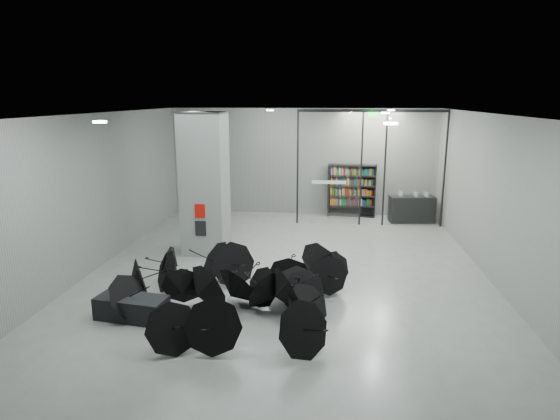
# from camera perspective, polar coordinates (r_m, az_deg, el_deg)

# --- Properties ---
(room) EXTENTS (14.00, 14.02, 4.01)m
(room) POSITION_cam_1_polar(r_m,az_deg,el_deg) (11.30, 0.72, 5.36)
(room) COLOR slate
(room) RESTS_ON ground
(column) EXTENTS (1.20, 1.20, 4.00)m
(column) POSITION_cam_1_polar(r_m,az_deg,el_deg) (13.82, -8.90, 3.11)
(column) COLOR slate
(column) RESTS_ON ground
(fire_cabinet) EXTENTS (0.28, 0.04, 0.38)m
(fire_cabinet) POSITION_cam_1_polar(r_m,az_deg,el_deg) (13.36, -9.48, -0.10)
(fire_cabinet) COLOR #A50A07
(fire_cabinet) RESTS_ON column
(info_panel) EXTENTS (0.30, 0.03, 0.42)m
(info_panel) POSITION_cam_1_polar(r_m,az_deg,el_deg) (13.49, -9.40, -2.17)
(info_panel) COLOR black
(info_panel) RESTS_ON column
(exit_sign) EXTENTS (0.30, 0.06, 0.15)m
(exit_sign) POSITION_cam_1_polar(r_m,az_deg,el_deg) (16.51, 10.96, 11.02)
(exit_sign) COLOR #0CE533
(exit_sign) RESTS_ON room
(glass_partition) EXTENTS (5.06, 0.08, 4.00)m
(glass_partition) POSITION_cam_1_polar(r_m,az_deg,el_deg) (16.85, 10.63, 5.48)
(glass_partition) COLOR silver
(glass_partition) RESTS_ON ground
(bench) EXTENTS (1.51, 0.83, 0.46)m
(bench) POSITION_cam_1_polar(r_m,az_deg,el_deg) (10.38, -17.16, -11.01)
(bench) COLOR black
(bench) RESTS_ON ground
(bookshelf) EXTENTS (1.81, 0.55, 1.96)m
(bookshelf) POSITION_cam_1_polar(r_m,az_deg,el_deg) (18.24, 8.51, 2.30)
(bookshelf) COLOR black
(bookshelf) RESTS_ON ground
(shop_counter) EXTENTS (1.64, 0.82, 0.95)m
(shop_counter) POSITION_cam_1_polar(r_m,az_deg,el_deg) (17.88, 15.36, 0.10)
(shop_counter) COLOR black
(shop_counter) RESTS_ON ground
(umbrella_cluster) EXTENTS (5.48, 4.81, 1.31)m
(umbrella_cluster) POSITION_cam_1_polar(r_m,az_deg,el_deg) (10.49, -4.55, -9.72)
(umbrella_cluster) COLOR black
(umbrella_cluster) RESTS_ON ground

